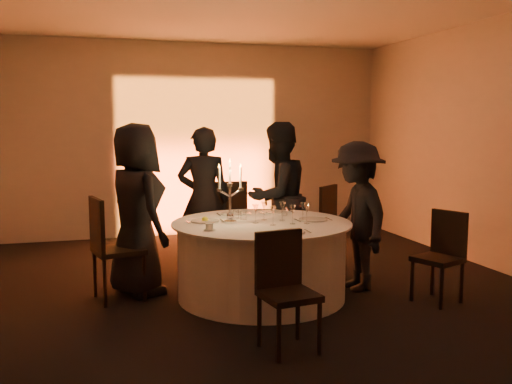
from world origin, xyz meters
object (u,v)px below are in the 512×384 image
object	(u,v)px
chair_back_left	(227,217)
guest_left	(136,210)
chair_left	(110,243)
guest_back_right	(278,197)
chair_back_right	(320,219)
candelabra	(230,201)
banquet_table	(262,260)
guest_right	(357,216)
coffee_cup	(209,227)
chair_front	(285,283)
chair_right	(442,251)
guest_back_left	(204,199)

from	to	relation	value
chair_back_left	guest_left	bearing A→B (deg)	40.15
chair_left	guest_back_right	size ratio (longest dim) A/B	0.58
chair_back_right	candelabra	world-z (taller)	candelabra
banquet_table	guest_back_right	world-z (taller)	guest_back_right
guest_back_right	guest_right	world-z (taller)	guest_back_right
guest_left	guest_right	distance (m)	2.29
chair_back_left	guest_right	bearing A→B (deg)	126.94
guest_right	candelabra	xyz separation A→B (m)	(-1.36, 0.05, 0.21)
chair_back_left	guest_back_right	world-z (taller)	guest_back_right
guest_back_right	chair_back_right	bearing A→B (deg)	174.42
chair_back_left	coffee_cup	xyz separation A→B (m)	(-0.58, -1.74, 0.21)
guest_left	candelabra	world-z (taller)	guest_left
chair_back_left	chair_front	world-z (taller)	chair_back_left
chair_left	chair_back_right	distance (m)	2.76
chair_left	coffee_cup	distance (m)	1.09
chair_right	guest_back_right	distance (m)	2.00
chair_right	guest_back_left	bearing A→B (deg)	-154.32
chair_left	candelabra	size ratio (longest dim) A/B	1.62
guest_back_left	coffee_cup	bearing A→B (deg)	96.52
chair_back_right	chair_front	size ratio (longest dim) A/B	1.08
chair_front	guest_back_left	distance (m)	2.57
chair_back_right	guest_left	distance (m)	2.47
chair_back_right	chair_right	world-z (taller)	chair_back_right
banquet_table	chair_left	distance (m)	1.52
guest_right	guest_left	bearing A→B (deg)	-102.19
chair_left	chair_right	bearing A→B (deg)	-119.41
banquet_table	chair_right	bearing A→B (deg)	-20.19
coffee_cup	chair_right	bearing A→B (deg)	-8.03
banquet_table	guest_left	size ratio (longest dim) A/B	1.02
guest_left	coffee_cup	world-z (taller)	guest_left
chair_back_right	candelabra	size ratio (longest dim) A/B	1.54
guest_back_right	guest_back_left	bearing A→B (deg)	-46.22
guest_left	chair_back_left	bearing A→B (deg)	-71.81
chair_front	guest_back_right	bearing A→B (deg)	64.81
chair_front	guest_right	xyz separation A→B (m)	(1.25, 1.30, 0.27)
guest_left	chair_right	bearing A→B (deg)	-132.03
banquet_table	chair_back_right	world-z (taller)	chair_back_right
guest_left	guest_right	world-z (taller)	guest_left
guest_right	chair_front	bearing A→B (deg)	-44.20
chair_back_right	chair_front	world-z (taller)	chair_back_right
candelabra	guest_back_left	bearing A→B (deg)	91.67
chair_left	banquet_table	bearing A→B (deg)	-114.78
chair_left	coffee_cup	xyz separation A→B (m)	(0.88, -0.60, 0.21)
guest_left	guest_back_right	xyz separation A→B (m)	(1.68, 0.48, 0.01)
chair_back_left	guest_right	size ratio (longest dim) A/B	0.67
guest_right	chair_back_left	bearing A→B (deg)	-143.95
chair_left	chair_right	distance (m)	3.28
guest_back_right	guest_right	size ratio (longest dim) A/B	1.13
guest_right	coffee_cup	bearing A→B (deg)	-80.20
guest_left	guest_back_left	world-z (taller)	guest_left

